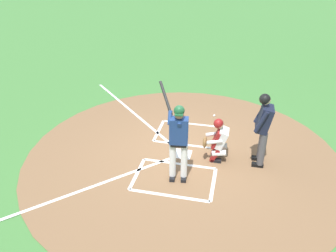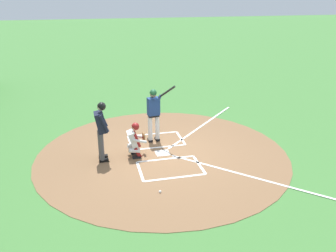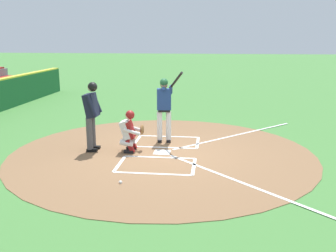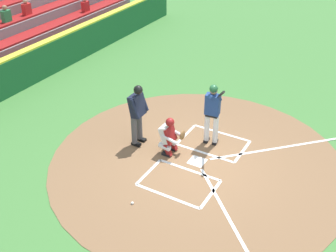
# 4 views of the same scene
# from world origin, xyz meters

# --- Properties ---
(ground_plane) EXTENTS (120.00, 120.00, 0.00)m
(ground_plane) POSITION_xyz_m (0.00, 0.00, 0.00)
(ground_plane) COLOR #427A38
(dirt_circle) EXTENTS (8.00, 8.00, 0.01)m
(dirt_circle) POSITION_xyz_m (0.00, 0.00, 0.01)
(dirt_circle) COLOR brown
(dirt_circle) RESTS_ON ground
(home_plate_and_chalk) EXTENTS (7.93, 4.91, 0.01)m
(home_plate_and_chalk) POSITION_xyz_m (0.00, 0.88, 0.01)
(home_plate_and_chalk) COLOR white
(home_plate_and_chalk) RESTS_ON dirt_circle
(batter) EXTENTS (0.88, 0.81, 2.13)m
(batter) POSITION_xyz_m (-1.00, -0.06, 1.10)
(batter) COLOR white
(batter) RESTS_ON ground
(catcher) EXTENTS (0.59, 0.60, 1.13)m
(catcher) POSITION_xyz_m (-0.00, -0.87, 0.59)
(catcher) COLOR black
(catcher) RESTS_ON ground
(plate_umpire) EXTENTS (0.58, 0.41, 1.86)m
(plate_umpire) POSITION_xyz_m (0.03, -1.88, 1.08)
(plate_umpire) COLOR #4C4C51
(plate_umpire) RESTS_ON ground
(baseball) EXTENTS (0.07, 0.07, 0.07)m
(baseball) POSITION_xyz_m (2.30, -0.58, 0.04)
(baseball) COLOR white
(baseball) RESTS_ON ground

